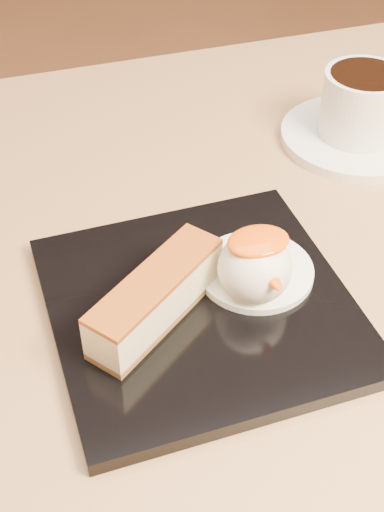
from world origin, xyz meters
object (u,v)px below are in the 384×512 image
object	(u,v)px
cheesecake	(156,297)
ice_cream_scoop	(255,268)
table	(219,409)
saucer	(356,137)
dessert_plate	(200,307)
coffee_cup	(363,102)

from	to	relation	value
cheesecake	ice_cream_scoop	size ratio (longest dim) A/B	2.14
table	saucer	xyz separation A→B (m)	(0.20, 0.16, 0.16)
saucer	ice_cream_scoop	bearing A→B (deg)	-135.22
saucer	table	bearing A→B (deg)	-141.09
ice_cream_scoop	dessert_plate	bearing A→B (deg)	172.87
saucer	coffee_cup	xyz separation A→B (m)	(0.00, 0.00, 0.04)
dessert_plate	ice_cream_scoop	size ratio (longest dim) A/B	4.03
dessert_plate	saucer	xyz separation A→B (m)	(0.22, 0.18, -0.00)
dessert_plate	ice_cream_scoop	bearing A→B (deg)	-7.13
ice_cream_scoop	coffee_cup	world-z (taller)	coffee_cup
table	cheesecake	size ratio (longest dim) A/B	6.83
ice_cream_scoop	coffee_cup	distance (m)	0.26
saucer	dessert_plate	bearing A→B (deg)	-141.62
coffee_cup	saucer	bearing A→B (deg)	180.00
dessert_plate	saucer	size ratio (longest dim) A/B	1.47
cheesecake	saucer	distance (m)	0.32
table	ice_cream_scoop	world-z (taller)	ice_cream_scoop
ice_cream_scoop	coffee_cup	size ratio (longest dim) A/B	0.54
saucer	coffee_cup	distance (m)	0.04
dessert_plate	coffee_cup	xyz separation A→B (m)	(0.22, 0.18, 0.04)
cheesecake	coffee_cup	xyz separation A→B (m)	(0.26, 0.18, 0.01)
cheesecake	table	bearing A→B (deg)	-16.88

